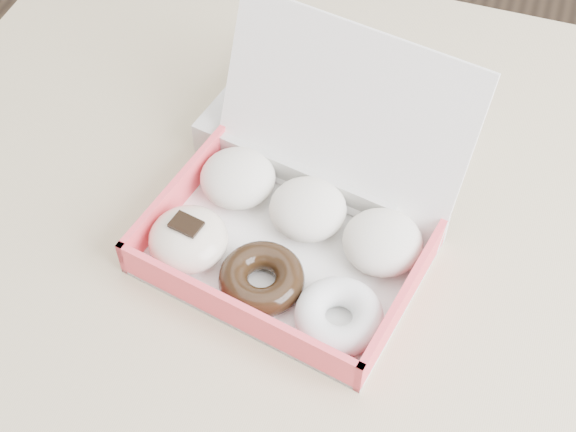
% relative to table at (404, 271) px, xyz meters
% --- Properties ---
extents(table, '(1.20, 0.80, 0.75)m').
position_rel_table_xyz_m(table, '(0.00, 0.00, 0.00)').
color(table, tan).
rests_on(table, ground).
extents(donut_box, '(0.31, 0.30, 0.19)m').
position_rel_table_xyz_m(donut_box, '(-0.12, -0.06, 0.11)').
color(donut_box, white).
rests_on(donut_box, table).
extents(newspapers, '(0.28, 0.24, 0.04)m').
position_rel_table_xyz_m(newspapers, '(-0.12, 0.11, 0.10)').
color(newspapers, silver).
rests_on(newspapers, table).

